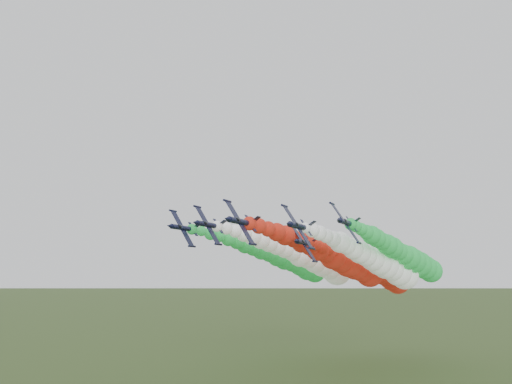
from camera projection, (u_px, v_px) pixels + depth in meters
jet_lead at (341, 260)px, 134.77m from camera, size 15.94×77.88×17.86m
jet_inner_left at (311, 260)px, 150.09m from camera, size 16.50×78.44×18.42m
jet_inner_right at (382, 264)px, 137.90m from camera, size 16.02×77.96×17.94m
jet_outer_left at (286, 260)px, 156.04m from camera, size 15.68×77.62×17.59m
jet_outer_right at (409, 258)px, 143.71m from camera, size 15.50×77.45×17.42m
jet_trail at (376, 271)px, 153.90m from camera, size 15.99×77.94×17.91m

